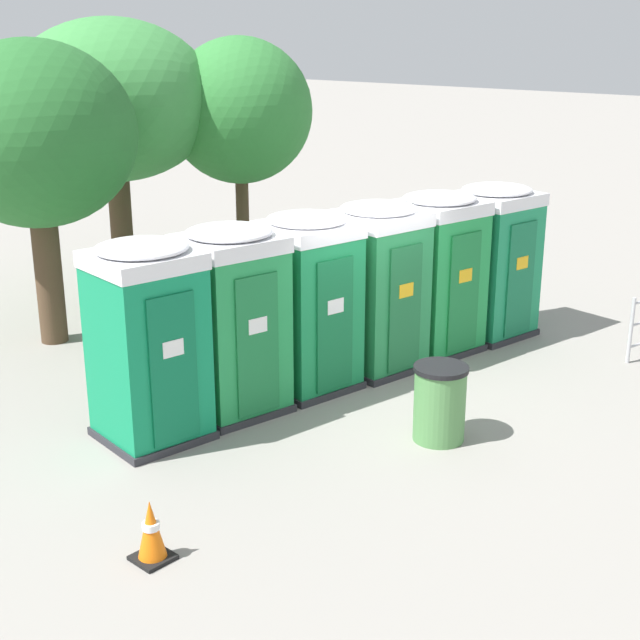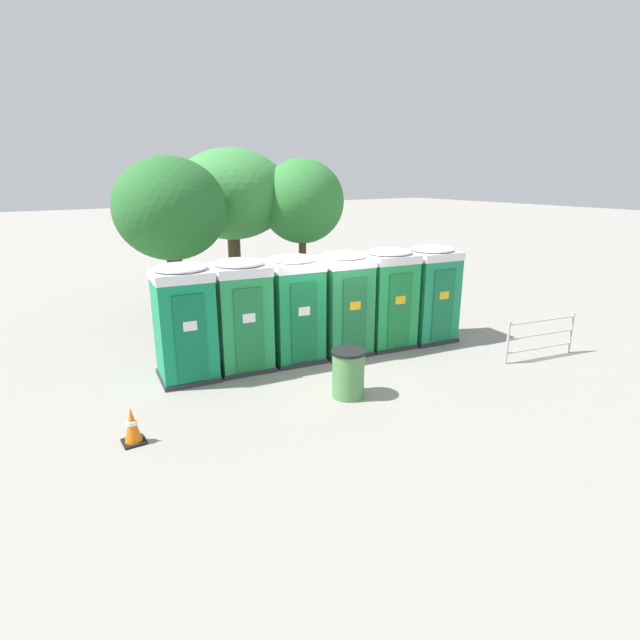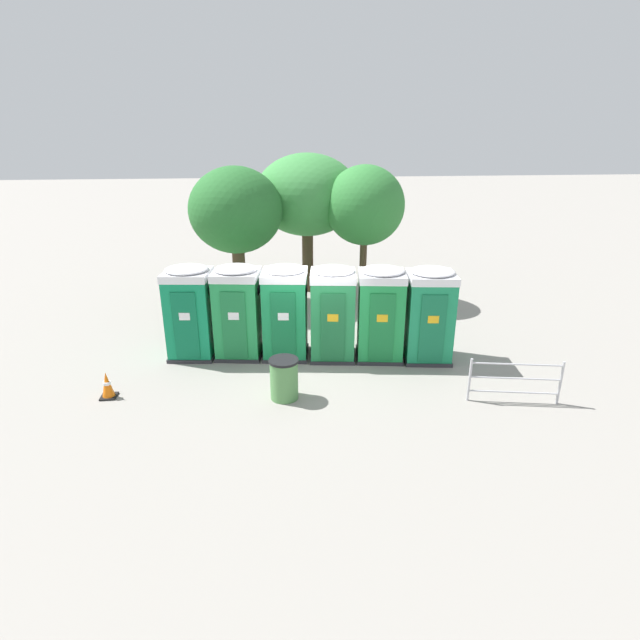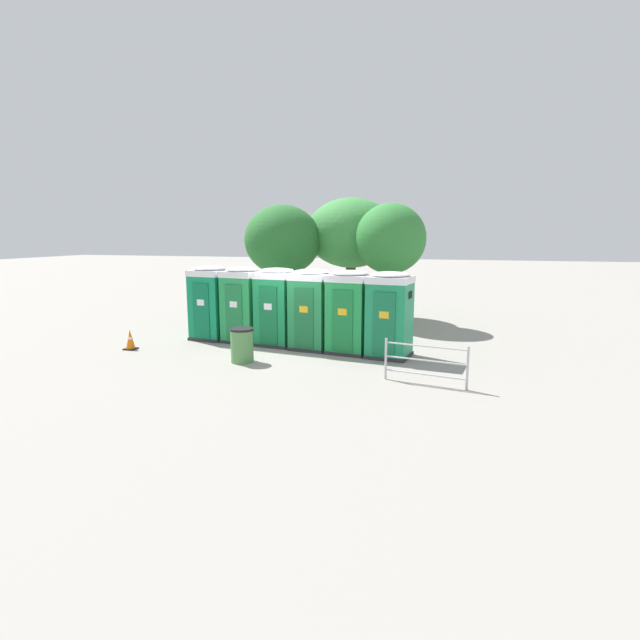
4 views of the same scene
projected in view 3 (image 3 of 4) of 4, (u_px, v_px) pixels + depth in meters
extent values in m
plane|color=gray|center=(309.00, 360.00, 13.54)|extent=(120.00, 120.00, 0.00)
cube|color=#2D2D33|center=(195.00, 353.00, 13.86)|extent=(1.34, 1.33, 0.10)
cube|color=#0F8753|center=(191.00, 316.00, 13.47)|extent=(1.28, 1.27, 2.10)
cube|color=#0C6940|center=(186.00, 326.00, 12.95)|extent=(0.63, 0.10, 1.85)
cube|color=white|center=(184.00, 317.00, 12.84)|extent=(0.28, 0.04, 0.20)
cube|color=black|center=(211.00, 290.00, 13.21)|extent=(0.07, 0.36, 0.20)
cube|color=white|center=(187.00, 275.00, 13.07)|extent=(1.32, 1.31, 0.20)
ellipsoid|color=white|center=(186.00, 269.00, 13.02)|extent=(1.25, 1.24, 0.18)
cube|color=#2D2D33|center=(241.00, 353.00, 13.88)|extent=(1.38, 1.36, 0.10)
cube|color=#21914A|center=(238.00, 316.00, 13.50)|extent=(1.31, 1.30, 2.10)
cube|color=#1A713A|center=(234.00, 326.00, 12.97)|extent=(0.63, 0.12, 1.85)
cube|color=white|center=(233.00, 316.00, 12.86)|extent=(0.28, 0.05, 0.20)
cube|color=black|center=(259.00, 290.00, 13.22)|extent=(0.08, 0.36, 0.20)
cube|color=white|center=(236.00, 274.00, 13.09)|extent=(1.35, 1.34, 0.20)
ellipsoid|color=white|center=(236.00, 269.00, 13.04)|extent=(1.29, 1.27, 0.18)
cube|color=#2D2D33|center=(286.00, 353.00, 13.85)|extent=(1.34, 1.34, 0.10)
cube|color=#178548|center=(285.00, 316.00, 13.46)|extent=(1.28, 1.28, 2.10)
cube|color=#126838|center=(284.00, 326.00, 12.94)|extent=(0.63, 0.11, 1.85)
cube|color=white|center=(283.00, 317.00, 12.83)|extent=(0.28, 0.04, 0.20)
cube|color=black|center=(307.00, 290.00, 13.20)|extent=(0.07, 0.36, 0.20)
cube|color=white|center=(284.00, 275.00, 13.06)|extent=(1.32, 1.32, 0.20)
ellipsoid|color=white|center=(284.00, 269.00, 13.01)|extent=(1.25, 1.25, 0.18)
cube|color=#2D2D33|center=(332.00, 354.00, 13.76)|extent=(1.34, 1.34, 0.10)
cube|color=#218446|center=(333.00, 317.00, 13.38)|extent=(1.28, 1.27, 2.10)
cube|color=#1A6737|center=(333.00, 328.00, 12.86)|extent=(0.63, 0.11, 1.85)
cube|color=yellow|center=(333.00, 318.00, 12.74)|extent=(0.28, 0.04, 0.20)
cube|color=black|center=(355.00, 291.00, 13.11)|extent=(0.07, 0.36, 0.20)
cube|color=white|center=(333.00, 276.00, 12.97)|extent=(1.31, 1.31, 0.20)
ellipsoid|color=white|center=(333.00, 270.00, 12.92)|extent=(1.25, 1.25, 0.18)
cube|color=#2D2D33|center=(379.00, 355.00, 13.73)|extent=(1.39, 1.37, 0.10)
cube|color=#1E9546|center=(380.00, 318.00, 13.35)|extent=(1.33, 1.30, 2.10)
cube|color=#177436|center=(382.00, 328.00, 12.83)|extent=(0.64, 0.13, 1.85)
cube|color=yellow|center=(382.00, 318.00, 12.71)|extent=(0.28, 0.05, 0.20)
cube|color=black|center=(404.00, 292.00, 13.07)|extent=(0.08, 0.36, 0.20)
cube|color=white|center=(382.00, 276.00, 12.94)|extent=(1.37, 1.34, 0.20)
ellipsoid|color=white|center=(382.00, 270.00, 12.89)|extent=(1.30, 1.28, 0.18)
cube|color=#2D2D33|center=(425.00, 356.00, 13.65)|extent=(1.38, 1.35, 0.10)
cube|color=#198955|center=(428.00, 319.00, 13.26)|extent=(1.31, 1.28, 2.10)
cube|color=#146B42|center=(432.00, 329.00, 12.74)|extent=(0.64, 0.11, 1.85)
cube|color=yellow|center=(433.00, 320.00, 12.63)|extent=(0.28, 0.04, 0.20)
cube|color=black|center=(454.00, 292.00, 12.99)|extent=(0.07, 0.36, 0.20)
cube|color=white|center=(432.00, 277.00, 12.86)|extent=(1.35, 1.32, 0.20)
ellipsoid|color=white|center=(432.00, 271.00, 12.81)|extent=(1.29, 1.26, 0.18)
cylinder|color=#4C3826|center=(308.00, 255.00, 19.06)|extent=(0.42, 0.42, 2.85)
ellipsoid|color=#3D8C42|center=(307.00, 195.00, 18.28)|extent=(3.82, 3.82, 2.96)
cylinder|color=#4C3826|center=(363.00, 264.00, 17.99)|extent=(0.25, 0.25, 2.68)
ellipsoid|color=#337F38|center=(365.00, 205.00, 17.26)|extent=(2.76, 2.76, 2.74)
cylinder|color=#4C3826|center=(239.00, 270.00, 17.39)|extent=(0.44, 0.44, 2.58)
ellipsoid|color=#286B2D|center=(236.00, 210.00, 16.67)|extent=(3.13, 3.13, 2.87)
cylinder|color=#518C4C|center=(284.00, 380.00, 11.46)|extent=(0.64, 0.64, 0.92)
cylinder|color=black|center=(284.00, 361.00, 11.28)|extent=(0.68, 0.68, 0.06)
cube|color=black|center=(109.00, 396.00, 11.63)|extent=(0.36, 0.36, 0.04)
cone|color=orange|center=(107.00, 384.00, 11.52)|extent=(0.28, 0.28, 0.60)
cylinder|color=white|center=(107.00, 383.00, 11.51)|extent=(0.17, 0.17, 0.07)
cylinder|color=#B7B7BC|center=(470.00, 380.00, 11.33)|extent=(0.06, 0.06, 1.05)
cylinder|color=#B7B7BC|center=(560.00, 383.00, 11.18)|extent=(0.06, 0.06, 1.05)
cylinder|color=#B7B7BC|center=(517.00, 364.00, 11.10)|extent=(1.97, 0.42, 0.04)
cylinder|color=#B7B7BC|center=(515.00, 378.00, 11.23)|extent=(1.97, 0.42, 0.04)
cylinder|color=#B7B7BC|center=(513.00, 392.00, 11.35)|extent=(1.97, 0.42, 0.04)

